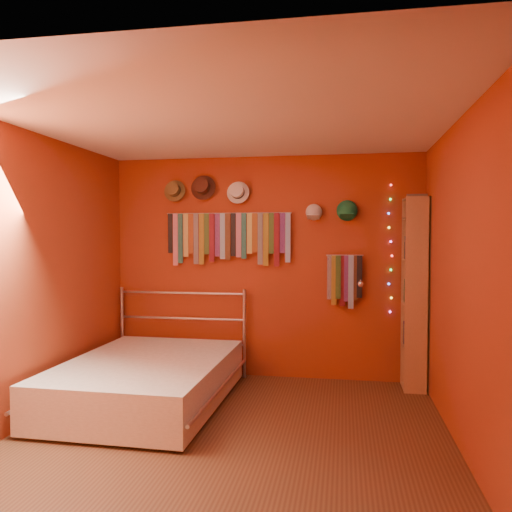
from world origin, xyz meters
The scene contains 16 objects.
ground centered at (0.00, 0.00, 0.00)m, with size 3.50×3.50×0.00m, color #532F1C.
back_wall centered at (0.00, 1.75, 1.25)m, with size 3.50×0.02×2.50m, color maroon.
right_wall centered at (1.75, 0.00, 1.25)m, with size 0.02×3.50×2.50m, color maroon.
left_wall centered at (-1.75, 0.00, 1.25)m, with size 0.02×3.50×2.50m, color maroon.
ceiling centered at (0.00, 0.00, 2.50)m, with size 3.50×3.50×0.02m, color white.
tie_rack centered at (-0.41, 1.68, 1.61)m, with size 1.45×0.03×0.61m.
small_tie_rack centered at (0.90, 1.69, 1.14)m, with size 0.40×0.03×0.59m.
fedora_olive centered at (-1.04, 1.66, 2.13)m, with size 0.25×0.14×0.25m.
fedora_brown centered at (-0.70, 1.65, 2.16)m, with size 0.29×0.16×0.28m.
fedora_white centered at (-0.29, 1.66, 2.10)m, with size 0.26×0.14×0.25m.
cap_white centered at (0.56, 1.70, 1.86)m, with size 0.18×0.23×0.18m.
cap_green centered at (0.92, 1.70, 1.88)m, with size 0.20×0.25×0.20m.
fairy_lights centered at (1.38, 1.71, 1.46)m, with size 0.06×0.02×1.39m.
reading_lamp centered at (1.06, 1.54, 1.10)m, with size 0.06×0.27×0.08m.
bookshelf centered at (1.66, 1.53, 1.02)m, with size 0.25×0.34×2.00m.
bed centered at (-0.95, 0.61, 0.23)m, with size 1.54×2.08×1.00m.
Camera 1 is at (0.89, -3.84, 1.60)m, focal length 35.00 mm.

